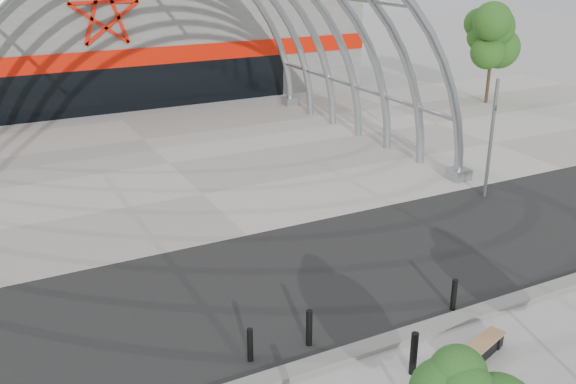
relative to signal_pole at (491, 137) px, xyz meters
name	(u,v)px	position (x,y,z in m)	size (l,w,h in m)	color
ground	(363,344)	(-9.63, -6.08, -2.40)	(140.00, 140.00, 0.00)	#969791
road	(296,281)	(-9.63, -2.58, -2.39)	(140.00, 7.00, 0.02)	black
forecourt	(169,164)	(-9.63, 9.42, -2.38)	(60.00, 17.00, 0.04)	#9B968D
kerb	(369,347)	(-9.63, -6.33, -2.34)	(60.00, 0.50, 0.12)	slate
arena_building	(81,29)	(-9.63, 27.37, 1.59)	(34.00, 15.24, 8.00)	#63635E
vault_canopy	(169,164)	(-9.63, 9.42, -2.38)	(20.80, 15.80, 20.36)	#949A9E
signal_pole	(491,137)	(0.00, 0.00, 0.00)	(0.14, 0.65, 4.59)	slate
bench_1	(479,352)	(-7.57, -7.82, -2.21)	(1.89, 0.99, 0.39)	black
bollard_0	(250,345)	(-12.36, -5.45, -1.96)	(0.14, 0.14, 0.88)	black
bollard_2	(309,328)	(-10.84, -5.52, -1.91)	(0.15, 0.15, 0.97)	black
bollard_3	(414,353)	(-9.29, -7.55, -1.87)	(0.17, 0.17, 1.06)	black
bollard_4	(454,295)	(-6.66, -5.87, -1.94)	(0.15, 0.15, 0.91)	black
bg_tree_1	(494,33)	(11.37, 11.92, 1.85)	(2.70, 2.70, 5.91)	black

